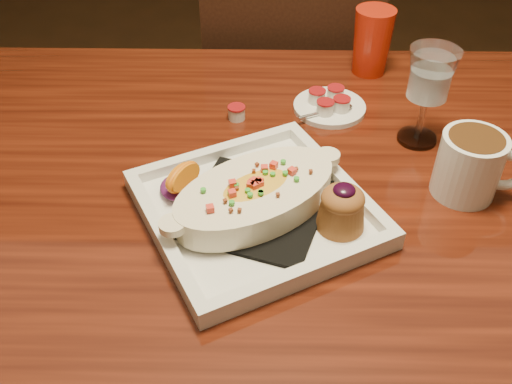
{
  "coord_description": "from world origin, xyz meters",
  "views": [
    {
      "loc": [
        -0.06,
        -0.68,
        1.32
      ],
      "look_at": [
        -0.07,
        -0.04,
        0.77
      ],
      "focal_mm": 40.0,
      "sensor_mm": 36.0,
      "label": 1
    }
  ],
  "objects_px": {
    "table": "(298,229)",
    "red_tumbler": "(372,42)",
    "chair_far": "(286,102)",
    "saucer": "(329,105)",
    "coffee_mug": "(472,163)",
    "goblet": "(430,80)",
    "plate": "(261,201)"
  },
  "relations": [
    {
      "from": "table",
      "to": "red_tumbler",
      "type": "bearing_deg",
      "value": 67.32
    },
    {
      "from": "chair_far",
      "to": "saucer",
      "type": "xyz_separation_m",
      "value": [
        0.06,
        -0.42,
        0.25
      ]
    },
    {
      "from": "coffee_mug",
      "to": "table",
      "type": "bearing_deg",
      "value": -170.61
    },
    {
      "from": "coffee_mug",
      "to": "goblet",
      "type": "relative_size",
      "value": 0.8
    },
    {
      "from": "plate",
      "to": "red_tumbler",
      "type": "height_order",
      "value": "red_tumbler"
    },
    {
      "from": "chair_far",
      "to": "plate",
      "type": "xyz_separation_m",
      "value": [
        -0.06,
        -0.7,
        0.27
      ]
    },
    {
      "from": "plate",
      "to": "goblet",
      "type": "relative_size",
      "value": 2.42
    },
    {
      "from": "table",
      "to": "chair_far",
      "type": "xyz_separation_m",
      "value": [
        -0.0,
        0.63,
        -0.15
      ]
    },
    {
      "from": "plate",
      "to": "table",
      "type": "bearing_deg",
      "value": 22.6
    },
    {
      "from": "plate",
      "to": "red_tumbler",
      "type": "relative_size",
      "value": 3.13
    },
    {
      "from": "plate",
      "to": "red_tumbler",
      "type": "xyz_separation_m",
      "value": [
        0.21,
        0.43,
        0.03
      ]
    },
    {
      "from": "goblet",
      "to": "red_tumbler",
      "type": "bearing_deg",
      "value": 102.3
    },
    {
      "from": "table",
      "to": "chair_far",
      "type": "relative_size",
      "value": 1.61
    },
    {
      "from": "coffee_mug",
      "to": "goblet",
      "type": "xyz_separation_m",
      "value": [
        -0.05,
        0.13,
        0.06
      ]
    },
    {
      "from": "table",
      "to": "plate",
      "type": "distance_m",
      "value": 0.16
    },
    {
      "from": "goblet",
      "to": "coffee_mug",
      "type": "bearing_deg",
      "value": -71.52
    },
    {
      "from": "table",
      "to": "goblet",
      "type": "relative_size",
      "value": 8.98
    },
    {
      "from": "saucer",
      "to": "red_tumbler",
      "type": "xyz_separation_m",
      "value": [
        0.09,
        0.15,
        0.05
      ]
    },
    {
      "from": "table",
      "to": "coffee_mug",
      "type": "relative_size",
      "value": 11.27
    },
    {
      "from": "plate",
      "to": "coffee_mug",
      "type": "relative_size",
      "value": 3.04
    },
    {
      "from": "goblet",
      "to": "red_tumbler",
      "type": "relative_size",
      "value": 1.29
    },
    {
      "from": "red_tumbler",
      "to": "plate",
      "type": "bearing_deg",
      "value": -116.03
    },
    {
      "from": "table",
      "to": "coffee_mug",
      "type": "distance_m",
      "value": 0.29
    },
    {
      "from": "coffee_mug",
      "to": "red_tumbler",
      "type": "relative_size",
      "value": 1.03
    },
    {
      "from": "coffee_mug",
      "to": "red_tumbler",
      "type": "xyz_separation_m",
      "value": [
        -0.1,
        0.37,
        0.01
      ]
    },
    {
      "from": "chair_far",
      "to": "red_tumbler",
      "type": "height_order",
      "value": "chair_far"
    },
    {
      "from": "chair_far",
      "to": "plate",
      "type": "relative_size",
      "value": 2.3
    },
    {
      "from": "chair_far",
      "to": "table",
      "type": "bearing_deg",
      "value": 90.0
    },
    {
      "from": "coffee_mug",
      "to": "saucer",
      "type": "relative_size",
      "value": 1.01
    },
    {
      "from": "chair_far",
      "to": "coffee_mug",
      "type": "bearing_deg",
      "value": 111.04
    },
    {
      "from": "coffee_mug",
      "to": "chair_far",
      "type": "bearing_deg",
      "value": 123.39
    },
    {
      "from": "goblet",
      "to": "table",
      "type": "bearing_deg",
      "value": -148.9
    }
  ]
}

